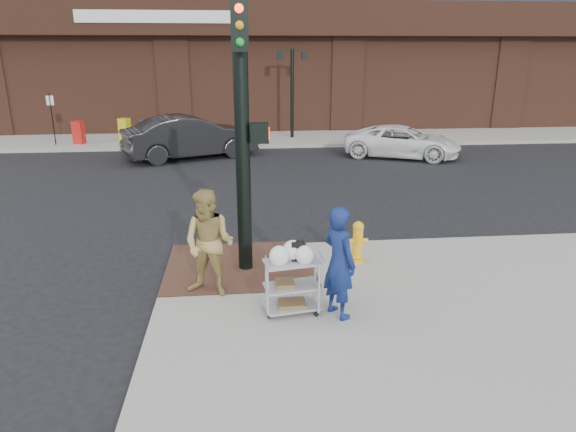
{
  "coord_description": "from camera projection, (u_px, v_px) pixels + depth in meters",
  "views": [
    {
      "loc": [
        -0.58,
        -8.19,
        4.07
      ],
      "look_at": [
        0.28,
        0.51,
        1.25
      ],
      "focal_mm": 32.0,
      "sensor_mm": 36.0,
      "label": 1
    }
  ],
  "objects": [
    {
      "name": "ground",
      "position": [
        275.0,
        292.0,
        9.06
      ],
      "size": [
        220.0,
        220.0,
        0.0
      ],
      "primitive_type": "plane",
      "color": "black",
      "rests_on": "ground"
    },
    {
      "name": "sidewalk_far",
      "position": [
        403.0,
        104.0,
        40.51
      ],
      "size": [
        65.0,
        36.0,
        0.15
      ],
      "primitive_type": "cube",
      "color": "gray",
      "rests_on": "ground"
    },
    {
      "name": "brick_curb_ramp",
      "position": [
        241.0,
        265.0,
        9.81
      ],
      "size": [
        2.8,
        2.4,
        0.01
      ],
      "primitive_type": "cube",
      "color": "#4E2F24",
      "rests_on": "sidewalk_near"
    },
    {
      "name": "lamp_post",
      "position": [
        292.0,
        84.0,
        23.59
      ],
      "size": [
        1.32,
        0.22,
        4.0
      ],
      "color": "black",
      "rests_on": "sidewalk_far"
    },
    {
      "name": "parking_sign",
      "position": [
        52.0,
        119.0,
        22.08
      ],
      "size": [
        0.05,
        0.05,
        2.2
      ],
      "primitive_type": "cylinder",
      "color": "black",
      "rests_on": "sidewalk_far"
    },
    {
      "name": "traffic_signal_pole",
      "position": [
        243.0,
        126.0,
        8.87
      ],
      "size": [
        0.61,
        0.51,
        5.0
      ],
      "color": "black",
      "rests_on": "sidewalk_near"
    },
    {
      "name": "woman_blue",
      "position": [
        339.0,
        262.0,
        7.73
      ],
      "size": [
        0.68,
        0.77,
        1.76
      ],
      "primitive_type": "imported",
      "rotation": [
        0.0,
        0.0,
        2.07
      ],
      "color": "navy",
      "rests_on": "sidewalk_near"
    },
    {
      "name": "pedestrian_tan",
      "position": [
        209.0,
        244.0,
        8.42
      ],
      "size": [
        1.07,
        0.96,
        1.81
      ],
      "primitive_type": "imported",
      "rotation": [
        0.0,
        0.0,
        -0.38
      ],
      "color": "#A88F4F",
      "rests_on": "sidewalk_near"
    },
    {
      "name": "sedan_dark",
      "position": [
        190.0,
        137.0,
        20.12
      ],
      "size": [
        5.43,
        3.64,
        1.69
      ],
      "primitive_type": "imported",
      "rotation": [
        0.0,
        0.0,
        1.97
      ],
      "color": "black",
      "rests_on": "ground"
    },
    {
      "name": "minivan_white",
      "position": [
        402.0,
        142.0,
        20.36
      ],
      "size": [
        4.96,
        3.71,
        1.25
      ],
      "primitive_type": "imported",
      "rotation": [
        0.0,
        0.0,
        1.16
      ],
      "color": "white",
      "rests_on": "ground"
    },
    {
      "name": "utility_cart",
      "position": [
        292.0,
        281.0,
        7.92
      ],
      "size": [
        0.91,
        0.6,
        1.16
      ],
      "color": "#9F9FA4",
      "rests_on": "sidewalk_near"
    },
    {
      "name": "fire_hydrant",
      "position": [
        358.0,
        241.0,
        9.86
      ],
      "size": [
        0.39,
        0.27,
        0.83
      ],
      "color": "#FFB015",
      "rests_on": "sidewalk_near"
    },
    {
      "name": "newsbox_red",
      "position": [
        79.0,
        132.0,
        22.49
      ],
      "size": [
        0.5,
        0.47,
        1.0
      ],
      "primitive_type": "cube",
      "rotation": [
        0.0,
        0.0,
        -0.23
      ],
      "color": "red",
      "rests_on": "sidewalk_far"
    },
    {
      "name": "newsbox_yellow",
      "position": [
        125.0,
        130.0,
        23.1
      ],
      "size": [
        0.55,
        0.52,
        1.03
      ],
      "primitive_type": "cube",
      "rotation": [
        0.0,
        0.0,
        -0.37
      ],
      "color": "gold",
      "rests_on": "sidewalk_far"
    },
    {
      "name": "newsbox_blue",
      "position": [
        147.0,
        131.0,
        23.09
      ],
      "size": [
        0.5,
        0.48,
        0.97
      ],
      "primitive_type": "cube",
      "rotation": [
        0.0,
        0.0,
        -0.34
      ],
      "color": "#1A40AD",
      "rests_on": "sidewalk_far"
    }
  ]
}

